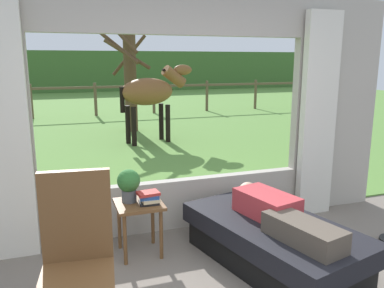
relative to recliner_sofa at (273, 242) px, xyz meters
name	(u,v)px	position (x,y,z in m)	size (l,w,h in m)	color
back_wall_with_window	(178,117)	(-0.57, 1.09, 1.03)	(5.20, 0.12, 2.55)	#ADA599
curtain_panel_left	(4,134)	(-2.26, 0.95, 0.98)	(0.44, 0.10, 2.40)	silver
curtain_panel_right	(318,116)	(1.12, 0.95, 0.98)	(0.44, 0.10, 2.40)	silver
outdoor_pasture_lawn	(92,111)	(-0.57, 11.99, -0.21)	(36.00, 21.68, 0.02)	#568438
distant_hill_ridge	(76,71)	(-0.57, 21.83, 0.98)	(36.00, 2.00, 2.40)	#3E652D
recliner_sofa	(273,242)	(0.00, 0.00, 0.00)	(1.28, 1.87, 0.42)	black
reclining_person	(277,213)	(0.00, -0.05, 0.30)	(0.47, 1.43, 0.22)	#B23338
rocking_chair	(78,256)	(-1.72, -0.32, 0.33)	(0.54, 0.73, 1.12)	brown
side_table	(139,212)	(-1.11, 0.61, 0.21)	(0.44, 0.44, 0.52)	brown
potted_plant	(129,183)	(-1.19, 0.67, 0.48)	(0.22, 0.22, 0.32)	#4C5156
book_stack	(149,198)	(-1.03, 0.55, 0.36)	(0.21, 0.17, 0.12)	black
horse	(151,92)	(0.20, 5.65, 0.94)	(1.82, 0.83, 1.73)	brown
pasture_tree	(129,78)	(0.01, 7.20, 1.18)	(1.35, 1.40, 2.98)	#4C3823
pasture_fence_line	(95,94)	(-0.57, 10.50, 0.53)	(16.10, 0.10, 1.10)	brown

